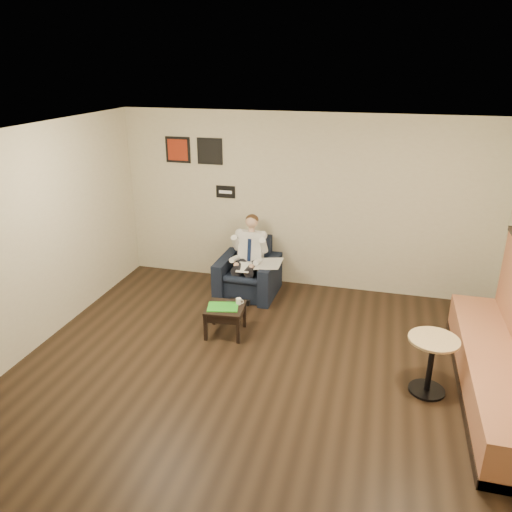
% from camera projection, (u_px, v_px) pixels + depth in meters
% --- Properties ---
extents(ground, '(6.00, 6.00, 0.00)m').
position_uv_depth(ground, '(256.00, 389.00, 5.71)').
color(ground, black).
rests_on(ground, ground).
extents(wall_back, '(6.00, 0.02, 2.80)m').
position_uv_depth(wall_back, '(304.00, 203.00, 7.90)').
color(wall_back, beige).
rests_on(wall_back, ground).
extents(wall_front, '(6.00, 0.02, 2.80)m').
position_uv_depth(wall_front, '(102.00, 511.00, 2.50)').
color(wall_front, beige).
rests_on(wall_front, ground).
extents(wall_left, '(0.02, 6.00, 2.80)m').
position_uv_depth(wall_left, '(11.00, 251.00, 5.91)').
color(wall_left, beige).
rests_on(wall_left, ground).
extents(ceiling, '(6.00, 6.00, 0.02)m').
position_uv_depth(ceiling, '(255.00, 141.00, 4.69)').
color(ceiling, white).
rests_on(ceiling, wall_back).
extents(seating_sign, '(0.32, 0.02, 0.20)m').
position_uv_depth(seating_sign, '(226.00, 192.00, 8.16)').
color(seating_sign, black).
rests_on(seating_sign, wall_back).
extents(art_print_left, '(0.42, 0.03, 0.42)m').
position_uv_depth(art_print_left, '(178.00, 150.00, 8.11)').
color(art_print_left, maroon).
rests_on(art_print_left, wall_back).
extents(art_print_right, '(0.42, 0.03, 0.42)m').
position_uv_depth(art_print_right, '(210.00, 151.00, 7.98)').
color(art_print_right, black).
rests_on(art_print_right, wall_back).
extents(armchair, '(0.93, 0.93, 0.88)m').
position_uv_depth(armchair, '(248.00, 268.00, 7.89)').
color(armchair, black).
rests_on(armchair, ground).
extents(seated_man, '(0.59, 0.87, 1.20)m').
position_uv_depth(seated_man, '(246.00, 261.00, 7.73)').
color(seated_man, silver).
rests_on(seated_man, armchair).
extents(lap_papers, '(0.21, 0.30, 0.01)m').
position_uv_depth(lap_papers, '(244.00, 267.00, 7.67)').
color(lap_papers, white).
rests_on(lap_papers, seated_man).
extents(newspaper, '(0.40, 0.49, 0.01)m').
position_uv_depth(newspaper, '(269.00, 264.00, 7.65)').
color(newspaper, silver).
rests_on(newspaper, armchair).
extents(side_table, '(0.54, 0.54, 0.41)m').
position_uv_depth(side_table, '(225.00, 320.00, 6.80)').
color(side_table, black).
rests_on(side_table, ground).
extents(green_folder, '(0.46, 0.37, 0.01)m').
position_uv_depth(green_folder, '(223.00, 307.00, 6.71)').
color(green_folder, green).
rests_on(green_folder, side_table).
extents(coffee_mug, '(0.08, 0.08, 0.09)m').
position_uv_depth(coffee_mug, '(239.00, 301.00, 6.79)').
color(coffee_mug, white).
rests_on(coffee_mug, side_table).
extents(smartphone, '(0.13, 0.07, 0.01)m').
position_uv_depth(smartphone, '(231.00, 302.00, 6.85)').
color(smartphone, black).
rests_on(smartphone, side_table).
extents(banquette, '(0.71, 2.97, 1.52)m').
position_uv_depth(banquette, '(503.00, 335.00, 5.34)').
color(banquette, '#AE6743').
rests_on(banquette, ground).
extents(cafe_table, '(0.64, 0.64, 0.69)m').
position_uv_depth(cafe_table, '(430.00, 365.00, 5.55)').
color(cafe_table, tan).
rests_on(cafe_table, ground).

